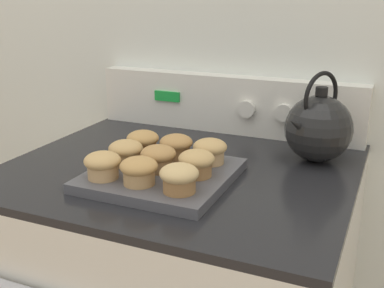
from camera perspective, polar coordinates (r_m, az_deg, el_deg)
wall_back at (r=1.40m, az=5.09°, el=14.47°), size 8.00×0.05×2.40m
control_panel at (r=1.39m, az=4.21°, el=4.76°), size 0.78×0.07×0.16m
muffin_pan at (r=1.05m, az=-3.84°, el=-3.68°), size 0.29×0.29×0.02m
muffin_r0_c0 at (r=1.01m, az=-10.54°, el=-2.39°), size 0.08×0.08×0.06m
muffin_r0_c1 at (r=0.97m, az=-6.31°, el=-3.08°), size 0.08×0.08×0.06m
muffin_r0_c2 at (r=0.92m, az=-1.53°, el=-3.98°), size 0.08×0.08×0.06m
muffin_r1_c0 at (r=1.08m, az=-7.85°, el=-0.93°), size 0.08×0.08×0.06m
muffin_r1_c1 at (r=1.03m, az=-4.01°, el=-1.59°), size 0.08×0.08×0.06m
muffin_r1_c2 at (r=1.00m, az=0.54°, el=-2.20°), size 0.08×0.08×0.06m
muffin_r2_c0 at (r=1.14m, az=-5.85°, el=0.29°), size 0.08×0.08×0.06m
muffin_r2_c1 at (r=1.11m, az=-1.90°, el=-0.21°), size 0.08×0.08×0.06m
muffin_r2_c2 at (r=1.08m, az=2.14°, el=-0.75°), size 0.08×0.08×0.06m
tea_kettle at (r=1.18m, az=14.73°, el=1.91°), size 0.16×0.19×0.22m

